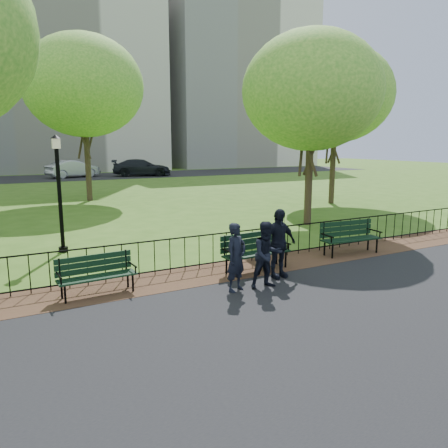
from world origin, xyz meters
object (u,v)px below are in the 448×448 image
sedan_silver (73,169)px  park_bench_right_a (349,234)px  lamppost (59,189)px  park_bench_main (246,247)px  park_bench_left_a (96,271)px  person_left (236,257)px  sedan_dark (142,168)px  person_right (278,243)px  person_mid (267,255)px  tree_near_e (312,91)px  tree_far_c (83,86)px  tree_mid_e (336,94)px

sedan_silver → park_bench_right_a: bearing=165.1°
lamppost → park_bench_right_a: bearing=-29.9°
lamppost → sedan_silver: bearing=79.7°
park_bench_main → park_bench_left_a: (-3.63, 0.19, -0.12)m
park_bench_main → park_bench_right_a: (3.64, 0.21, -0.06)m
lamppost → person_left: bearing=-63.0°
person_left → sedan_dark: (8.65, 33.27, 0.05)m
person_right → person_left: bearing=-166.3°
park_bench_main → lamppost: size_ratio=0.54×
lamppost → person_mid: 6.71m
tree_near_e → park_bench_main: bearing=-141.2°
person_left → sedan_dark: size_ratio=0.27×
park_bench_right_a → person_right: person_right is taller
lamppost → park_bench_main: bearing=-50.2°
park_bench_left_a → person_right: (4.10, -0.88, 0.32)m
park_bench_main → person_mid: 1.20m
sedan_silver → tree_far_c: bearing=154.7°
park_bench_main → park_bench_left_a: bearing=172.8°
person_left → person_right: size_ratio=0.90×
park_bench_right_a → sedan_silver: sedan_silver is taller
tree_far_c → sedan_silver: bearing=83.1°
tree_mid_e → sedan_silver: (-9.07, 24.73, -4.85)m
tree_mid_e → lamppost: bearing=-163.4°
person_left → person_mid: 0.73m
person_right → sedan_dark: person_right is taller
park_bench_main → person_left: bearing=-134.6°
park_bench_right_a → sedan_dark: bearing=87.6°
park_bench_main → sedan_dark: (7.76, 32.22, 0.16)m
tree_near_e → sedan_silver: bearing=97.9°
person_mid → sedan_dark: 34.33m
tree_far_c → person_mid: (0.35, -17.23, -5.44)m
tree_mid_e → park_bench_main: bearing=-140.7°
park_bench_right_a → tree_far_c: size_ratio=0.21×
person_left → park_bench_right_a: bearing=-6.3°
park_bench_left_a → tree_near_e: (9.23, 4.31, 4.60)m
person_mid → sedan_silver: 34.67m
tree_mid_e → tree_far_c: 13.37m
tree_far_c → person_left: tree_far_c is taller
person_mid → sedan_silver: (1.75, 34.63, 0.04)m
park_bench_main → person_right: bearing=-59.8°
person_left → person_right: 1.41m
tree_far_c → person_left: 17.94m
tree_far_c → person_mid: 18.07m
tree_mid_e → sedan_silver: tree_mid_e is taller
sedan_silver → tree_near_e: bearing=169.5°
person_right → sedan_dark: (7.29, 32.91, -0.03)m
tree_far_c → sedan_dark: tree_far_c is taller
tree_far_c → park_bench_left_a: bearing=-101.1°
tree_far_c → park_bench_right_a: bearing=-75.3°
park_bench_main → park_bench_right_a: size_ratio=1.00×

